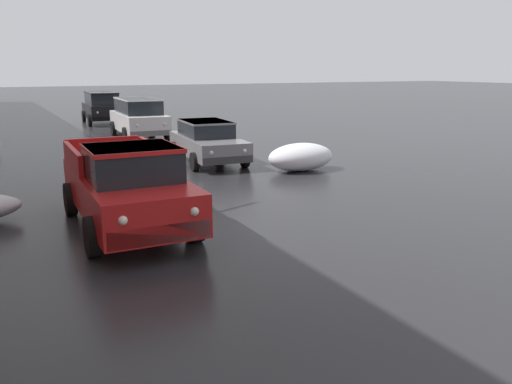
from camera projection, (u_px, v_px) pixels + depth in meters
snow_bank_near_corner_right at (300, 157)px, 16.38m from camera, size 2.24×1.28×0.87m
pickup_truck_red_approaching_near_lane at (127, 186)px, 10.31m from camera, size 2.16×4.95×1.76m
sedan_grey_parked_kerbside_close at (207, 141)px, 17.74m from camera, size 2.17×4.39×1.42m
suv_white_parked_kerbside_mid at (139, 116)px, 24.03m from camera, size 2.21×4.77×1.82m
suv_black_parked_far_down_block at (102, 106)px, 30.33m from camera, size 2.18×4.48×1.82m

